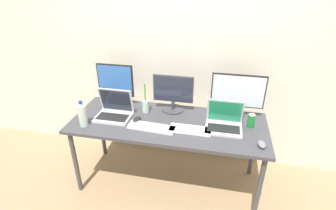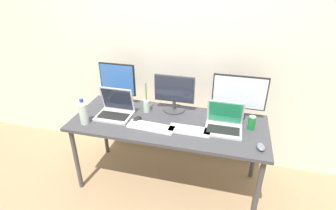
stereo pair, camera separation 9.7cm
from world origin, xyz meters
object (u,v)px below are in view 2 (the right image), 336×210
bamboo_vase (147,105)px  mouse_by_keyboard (137,119)px  monitor_left (118,83)px  monitor_center (174,93)px  laptop_secondary (224,123)px  water_bottle (83,113)px  keyboard_aux (151,127)px  monitor_right (239,95)px  laptop_silver (115,109)px  soda_can_near_keyboard (252,123)px  keyboard_main (189,130)px  mouse_by_laptop (261,147)px  work_desk (168,127)px

bamboo_vase → mouse_by_keyboard: bearing=-98.6°
monitor_left → monitor_center: size_ratio=1.08×
laptop_secondary → water_bottle: laptop_secondary is taller
laptop_secondary → keyboard_aux: (-0.64, -0.15, -0.05)m
laptop_secondary → monitor_center: bearing=155.5°
monitor_center → water_bottle: size_ratio=1.60×
monitor_left → monitor_right: bearing=0.0°
monitor_center → monitor_right: monitor_right is taller
laptop_silver → keyboard_aux: laptop_silver is taller
soda_can_near_keyboard → monitor_left: bearing=172.1°
water_bottle → soda_can_near_keyboard: size_ratio=2.00×
keyboard_main → monitor_left: bearing=156.7°
keyboard_main → bamboo_vase: size_ratio=1.20×
laptop_secondary → mouse_by_laptop: bearing=-35.8°
monitor_right → laptop_secondary: size_ratio=1.55×
laptop_silver → soda_can_near_keyboard: laptop_silver is taller
monitor_right → water_bottle: 1.45m
work_desk → bamboo_vase: bearing=150.8°
laptop_secondary → mouse_by_laptop: laptop_secondary is taller
monitor_center → mouse_by_keyboard: bearing=-134.4°
keyboard_main → mouse_by_laptop: 0.61m
monitor_right → keyboard_main: (-0.39, -0.37, -0.23)m
laptop_secondary → monitor_right: bearing=67.8°
laptop_silver → soda_can_near_keyboard: 1.29m
mouse_by_laptop → water_bottle: water_bottle is taller
soda_can_near_keyboard → laptop_secondary: bearing=-164.3°
mouse_by_laptop → water_bottle: 1.57m
monitor_left → keyboard_aux: size_ratio=1.01×
monitor_left → laptop_secondary: size_ratio=1.34×
keyboard_main → mouse_by_laptop: size_ratio=3.54×
work_desk → laptop_silver: bearing=-179.8°
monitor_left → keyboard_main: monitor_left is taller
monitor_left → water_bottle: 0.52m
keyboard_main → soda_can_near_keyboard: (0.53, 0.18, 0.05)m
keyboard_main → soda_can_near_keyboard: bearing=19.8°
monitor_right → keyboard_aux: 0.88m
laptop_silver → laptop_secondary: laptop_silver is taller
laptop_silver → keyboard_aux: (0.41, -0.14, -0.05)m
keyboard_main → keyboard_aux: (-0.35, -0.03, 0.00)m
monitor_left → monitor_center: 0.61m
monitor_center → monitor_right: size_ratio=0.80×
mouse_by_keyboard → monitor_right: bearing=32.5°
laptop_silver → keyboard_aux: bearing=-18.7°
laptop_silver → keyboard_main: size_ratio=0.90×
monitor_left → keyboard_main: bearing=-23.9°
monitor_center → laptop_silver: size_ratio=1.20×
monitor_left → keyboard_aux: 0.67m
monitor_right → bamboo_vase: 0.90m
soda_can_near_keyboard → work_desk: bearing=-174.2°
mouse_by_laptop → monitor_right: bearing=104.4°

